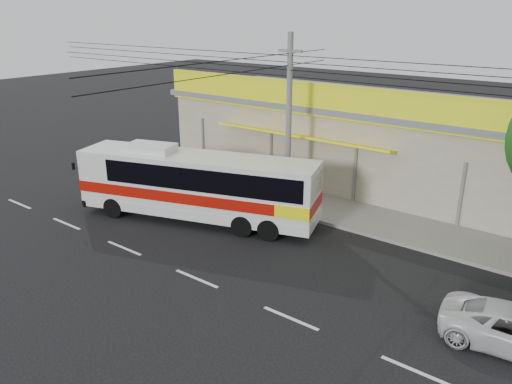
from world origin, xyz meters
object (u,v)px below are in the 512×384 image
Objects in this scene: coach_bus at (200,183)px; motorbike_dark at (176,164)px; utility_pole at (290,65)px; motorbike_red at (215,173)px.

coach_bus is 6.04× the size of motorbike_dark.
coach_bus is at bearing -117.30° from utility_pole.
coach_bus is 5.64× the size of motorbike_red.
motorbike_dark is 9.68m from utility_pole.
motorbike_dark reaches higher than motorbike_red.
motorbike_red is at bearing 106.72° from coach_bus.
utility_pole is at bearing -118.04° from motorbike_red.
coach_bus is 0.32× the size of utility_pole.
motorbike_red is at bearing 178.66° from utility_pole.
coach_bus is at bearing -171.98° from motorbike_red.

